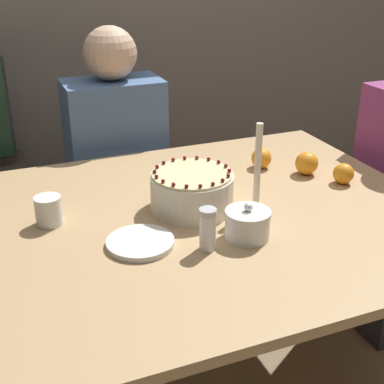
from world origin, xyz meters
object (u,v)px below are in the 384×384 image
Objects in this scene: sugar_bowl at (248,224)px; person_man_blue_shirt at (118,186)px; cake at (192,191)px; sugar_shaker at (208,229)px; candle at (257,175)px.

person_man_blue_shirt reaches higher than sugar_bowl.
cake reaches higher than sugar_shaker.
cake is 0.25m from sugar_shaker.
sugar_bowl is at bearing -71.94° from cake.
person_man_blue_shirt reaches higher than cake.
cake is 0.24m from sugar_bowl.
sugar_bowl is (0.07, -0.23, -0.02)m from cake.
cake is 0.79m from person_man_blue_shirt.
sugar_bowl is at bearing 97.52° from person_man_blue_shirt.
sugar_bowl is 1.07× the size of sugar_shaker.
person_man_blue_shirt is at bearing 89.95° from sugar_shaker.
cake reaches higher than sugar_bowl.
person_man_blue_shirt is at bearing 97.52° from sugar_bowl.
sugar_shaker is at bearing 89.95° from person_man_blue_shirt.
sugar_bowl is 0.47× the size of candle.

